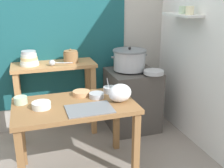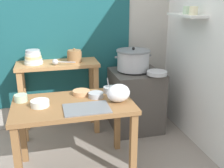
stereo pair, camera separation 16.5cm
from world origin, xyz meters
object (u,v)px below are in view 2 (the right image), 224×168
object	(u,v)px
stove_block	(136,100)
plastic_bag	(118,93)
prep_bowl_4	(21,98)
bowl_stack_enamel	(33,58)
serving_tray	(87,108)
steamer_pot	(133,60)
back_shelf_table	(59,80)
ladle	(56,62)
wide_pan	(157,73)
prep_bowl_2	(110,89)
prep_bowl_0	(96,95)
prep_bowl_1	(40,103)
prep_table	(74,114)
clay_pot	(74,56)
prep_bowl_3	(81,92)

from	to	relation	value
stove_block	plastic_bag	distance (m)	1.01
stove_block	prep_bowl_4	distance (m)	1.49
stove_block	bowl_stack_enamel	size ratio (longest dim) A/B	3.69
stove_block	serving_tray	world-z (taller)	stove_block
steamer_pot	plastic_bag	bearing A→B (deg)	-116.79
back_shelf_table	ladle	bearing A→B (deg)	-99.34
stove_block	ladle	xyz separation A→B (m)	(-0.96, 0.02, 0.55)
serving_tray	wide_pan	xyz separation A→B (m)	(0.93, 0.64, 0.08)
plastic_bag	prep_bowl_4	size ratio (longest dim) A/B	1.83
prep_bowl_2	prep_bowl_4	xyz separation A→B (m)	(-0.86, -0.03, 0.00)
stove_block	prep_bowl_2	world-z (taller)	prep_bowl_2
ladle	wide_pan	world-z (taller)	ladle
prep_bowl_0	prep_bowl_1	size ratio (longest dim) A/B	0.88
serving_tray	prep_bowl_2	world-z (taller)	prep_bowl_2
prep_table	ladle	size ratio (longest dim) A/B	4.26
stove_block	prep_bowl_0	distance (m)	0.97
prep_table	steamer_pot	distance (m)	1.15
serving_tray	prep_bowl_2	size ratio (longest dim) A/B	2.66
ladle	prep_bowl_0	world-z (taller)	ladle
stove_block	prep_bowl_0	bearing A→B (deg)	-134.84
ladle	prep_table	bearing A→B (deg)	-82.34
bowl_stack_enamel	prep_bowl_4	world-z (taller)	bowl_stack_enamel
prep_bowl_1	prep_bowl_2	xyz separation A→B (m)	(0.69, 0.19, 0.00)
clay_pot	serving_tray	bearing A→B (deg)	-91.27
stove_block	prep_bowl_0	xyz separation A→B (m)	(-0.63, -0.64, 0.36)
ladle	bowl_stack_enamel	bearing A→B (deg)	156.33
steamer_pot	prep_bowl_0	size ratio (longest dim) A/B	3.17
plastic_bag	prep_bowl_2	bearing A→B (deg)	93.50
back_shelf_table	prep_bowl_0	xyz separation A→B (m)	(0.31, -0.77, 0.07)
serving_tray	wide_pan	world-z (taller)	wide_pan
prep_bowl_0	prep_bowl_3	size ratio (longest dim) A/B	0.85
wide_pan	prep_bowl_2	distance (m)	0.69
clay_pot	steamer_pot	bearing A→B (deg)	-8.90
prep_bowl_0	clay_pot	bearing A→B (deg)	98.11
bowl_stack_enamel	prep_bowl_4	size ratio (longest dim) A/B	1.78
back_shelf_table	stove_block	xyz separation A→B (m)	(0.95, -0.13, -0.30)
prep_table	prep_bowl_0	xyz separation A→B (m)	(0.23, 0.08, 0.14)
back_shelf_table	prep_bowl_4	xyz separation A→B (m)	(-0.38, -0.70, 0.08)
plastic_bag	stove_block	bearing A→B (deg)	60.41
prep_table	steamer_pot	bearing A→B (deg)	41.92
prep_table	prep_bowl_3	world-z (taller)	prep_bowl_3
back_shelf_table	prep_bowl_0	size ratio (longest dim) A/B	6.62
prep_table	steamer_pot	xyz separation A→B (m)	(0.82, 0.74, 0.30)
bowl_stack_enamel	stove_block	bearing A→B (deg)	-6.24
back_shelf_table	prep_bowl_2	xyz separation A→B (m)	(0.48, -0.67, 0.07)
bowl_stack_enamel	ladle	bearing A→B (deg)	-23.67
stove_block	serving_tray	xyz separation A→B (m)	(-0.76, -0.89, 0.34)
clay_pot	stove_block	bearing A→B (deg)	-9.94
back_shelf_table	wide_pan	xyz separation A→B (m)	(1.11, -0.38, 0.12)
prep_table	serving_tray	bearing A→B (deg)	-59.72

